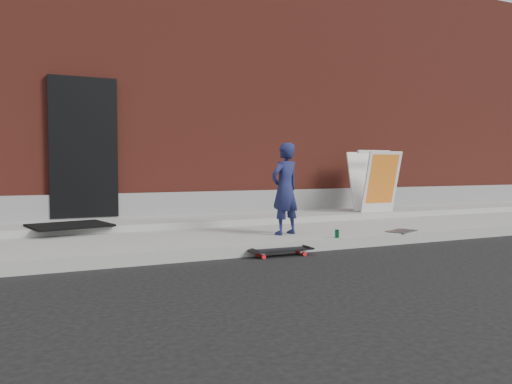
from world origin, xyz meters
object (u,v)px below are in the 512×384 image
pizza_sign (374,181)px  soda_can (337,234)px  skateboard (281,250)px  child (285,189)px

pizza_sign → soda_can: pizza_sign is taller
skateboard → pizza_sign: size_ratio=0.69×
pizza_sign → soda_can: (-2.17, -2.03, -0.62)m
child → skateboard: bearing=41.7°
skateboard → soda_can: bearing=10.5°
soda_can → pizza_sign: bearing=43.1°
skateboard → pizza_sign: (3.09, 2.20, 0.75)m
pizza_sign → soda_can: bearing=-136.9°
skateboard → soda_can: 0.94m
skateboard → pizza_sign: bearing=35.5°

